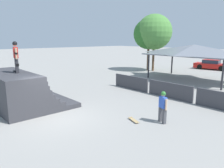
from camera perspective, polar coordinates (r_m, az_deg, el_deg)
ground_plane at (r=11.63m, az=-14.33°, el=-8.54°), size 160.00×160.00×0.00m
quarter_pipe_ramp at (r=14.10m, az=-23.34°, el=-1.79°), size 5.33×4.04×2.05m
skater_on_deck at (r=13.52m, az=-23.83°, el=6.98°), size 0.77×0.34×1.77m
skateboard_on_deck at (r=14.06m, az=-23.78°, el=3.18°), size 0.83×0.31×0.09m
bystander_walking at (r=10.65m, az=13.15°, el=-5.22°), size 0.60×0.32×1.55m
skateboard_on_ground at (r=10.90m, az=5.61°, el=-9.30°), size 0.80×0.44×0.09m
barrier_fence at (r=15.29m, az=14.84°, el=-1.63°), size 10.65×0.12×1.05m
pavilion_shelter at (r=22.21m, az=20.58°, el=8.29°), size 8.60×4.94×3.43m
tree_beside_pavilion at (r=27.93m, az=9.61°, el=12.76°), size 3.77×3.77×6.42m
tree_far_back at (r=27.72m, az=10.98°, el=13.18°), size 4.29×4.29×6.89m
parked_car_red at (r=31.40m, az=24.62°, el=4.57°), size 4.53×2.40×1.27m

